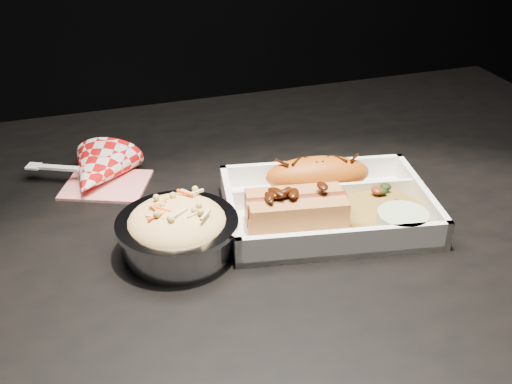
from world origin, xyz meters
TOP-DOWN VIEW (x-y plane):
  - dining_table at (0.00, 0.00)m, footprint 1.20×0.80m
  - food_tray at (0.06, -0.05)m, footprint 0.28×0.22m
  - fried_pastry at (0.07, 0.01)m, footprint 0.15×0.08m
  - hotdog at (0.02, -0.06)m, footprint 0.12×0.08m
  - fried_rice_mound at (0.13, -0.07)m, footprint 0.13×0.11m
  - cupcake_liner at (0.13, -0.12)m, footprint 0.06×0.06m
  - foil_coleslaw_cup at (-0.13, -0.06)m, footprint 0.14×0.14m
  - napkin_fork at (-0.20, 0.13)m, footprint 0.17×0.14m

SIDE VIEW (x-z plane):
  - dining_table at x=0.00m, z-range 0.28..1.03m
  - food_tray at x=0.06m, z-range 0.74..0.78m
  - napkin_fork at x=-0.20m, z-range 0.72..0.82m
  - cupcake_liner at x=0.13m, z-range 0.76..0.79m
  - fried_rice_mound at x=0.13m, z-range 0.76..0.79m
  - fried_pastry at x=0.07m, z-range 0.76..0.81m
  - foil_coleslaw_cup at x=-0.13m, z-range 0.75..0.82m
  - hotdog at x=0.02m, z-range 0.75..0.81m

